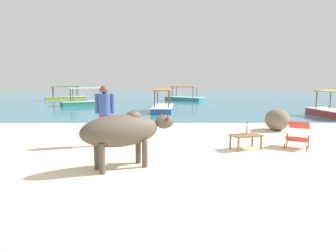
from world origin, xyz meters
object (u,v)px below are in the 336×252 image
bottle (247,129)px  deck_chair_far (298,133)px  person_standing (105,111)px  boat_green (87,102)px  boat_teal (184,97)px  cow (123,131)px  boat_blue (163,107)px  low_bench_table (246,137)px  boat_red (336,111)px  boat_yellow (66,97)px

bottle → deck_chair_far: (1.38, 0.10, -0.12)m
person_standing → boat_green: person_standing is taller
boat_teal → deck_chair_far: bearing=128.2°
bottle → cow: bearing=-150.8°
boat_blue → deck_chair_far: bearing=24.2°
deck_chair_far → boat_green: 16.38m
cow → boat_teal: 20.80m
boat_teal → person_standing: bearing=112.7°
low_bench_table → boat_teal: boat_teal is taller
boat_red → boat_blue: bearing=-110.0°
boat_red → boat_yellow: same height
person_standing → boat_green: 13.91m
deck_chair_far → boat_yellow: bearing=-116.1°
person_standing → boat_teal: (3.38, 18.61, -0.70)m
boat_red → boat_green: bearing=-118.7°
person_standing → boat_red: person_standing is taller
boat_green → boat_teal: (7.49, 5.35, 0.00)m
deck_chair_far → boat_blue: bearing=-128.1°
person_standing → boat_green: size_ratio=0.43×
cow → bottle: (2.94, 1.64, -0.26)m
deck_chair_far → bottle: bearing=-55.0°
boat_teal → low_bench_table: bearing=123.9°
low_bench_table → boat_teal: size_ratio=0.23×
boat_green → boat_teal: size_ratio=1.01×
cow → boat_blue: (0.69, 11.10, -0.51)m
boat_blue → cow: bearing=-0.6°
deck_chair_far → boat_teal: (-1.72, 18.89, -0.13)m
deck_chair_far → person_standing: size_ratio=0.57×
bottle → boat_red: 9.36m
boat_green → boat_yellow: size_ratio=0.99×
boat_blue → boat_red: (8.66, -2.64, 0.00)m
bottle → deck_chair_far: bearing=4.3°
bottle → boat_green: (-7.83, 13.65, -0.25)m
low_bench_table → boat_red: 9.45m
cow → person_standing: 2.18m
boat_blue → boat_yellow: same height
cow → person_standing: size_ratio=1.21×
low_bench_table → bottle: bottle is taller
bottle → deck_chair_far: size_ratio=0.32×
cow → boat_teal: size_ratio=0.53×
low_bench_table → boat_red: (6.45, 6.90, -0.07)m
low_bench_table → boat_yellow: bearing=100.0°
deck_chair_far → person_standing: (-5.10, 0.28, 0.56)m
boat_green → deck_chair_far: bearing=93.2°
low_bench_table → boat_green: size_ratio=0.23×
boat_blue → boat_red: bearing=76.0°
low_bench_table → boat_blue: bearing=83.0°
cow → person_standing: (-0.78, 2.02, 0.19)m
deck_chair_far → person_standing: 5.14m
deck_chair_far → boat_green: boat_green is taller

